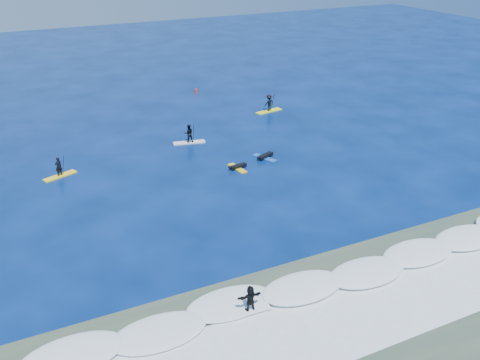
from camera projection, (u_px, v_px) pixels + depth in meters
name	position (u px, v px, depth m)	size (l,w,h in m)	color
ground	(263.00, 201.00, 38.14)	(160.00, 160.00, 0.00)	#031741
shallow_water	(394.00, 318.00, 26.77)	(90.00, 13.00, 0.01)	#364A3C
breaking_wave	(346.00, 275.00, 30.02)	(40.00, 6.00, 0.30)	white
whitewater	(381.00, 306.00, 27.58)	(34.00, 5.00, 0.02)	silver
sup_paddler_left	(59.00, 170.00, 41.61)	(2.72, 1.58, 1.87)	yellow
sup_paddler_center	(189.00, 135.00, 48.01)	(2.95, 1.32, 2.01)	silver
sup_paddler_right	(269.00, 104.00, 56.14)	(3.09, 1.26, 2.11)	#FBF41B
prone_paddler_near	(237.00, 167.00, 43.13)	(1.67, 2.15, 0.44)	gold
prone_paddler_far	(265.00, 157.00, 45.03)	(1.78, 2.37, 0.48)	#1750AE
wave_surfer	(250.00, 300.00, 26.73)	(2.11, 0.67, 1.51)	white
marker_buoy	(196.00, 91.00, 62.56)	(0.28, 0.28, 0.67)	#FB2B16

